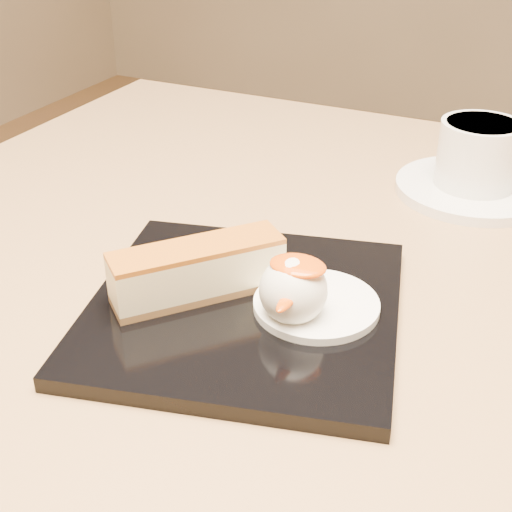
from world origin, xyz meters
The scene contains 9 objects.
table centered at (0.00, 0.00, 0.56)m, with size 0.80×0.80×0.72m.
dessert_plate centered at (0.01, -0.08, 0.73)m, with size 0.22×0.22×0.01m, color black.
cheesecake centered at (-0.03, -0.09, 0.75)m, with size 0.11×0.12×0.04m.
cream_smear centered at (0.06, -0.07, 0.73)m, with size 0.09×0.09×0.01m, color white.
ice_cream_scoop centered at (0.05, -0.09, 0.76)m, with size 0.05×0.05×0.05m, color white.
mango_sauce centered at (0.05, -0.08, 0.77)m, with size 0.04×0.03×0.01m, color #E24B07.
mint_sprig centered at (0.03, -0.04, 0.74)m, with size 0.03×0.02×0.00m.
saucer centered at (0.12, 0.21, 0.72)m, with size 0.15×0.15×0.01m, color white.
coffee_cup centered at (0.12, 0.21, 0.76)m, with size 0.10×0.08×0.06m.
Camera 1 is at (0.20, -0.47, 1.02)m, focal length 50.00 mm.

